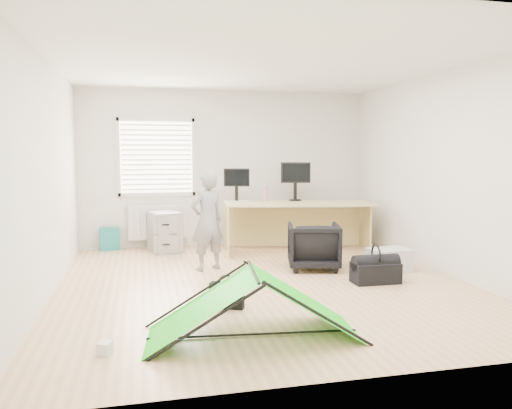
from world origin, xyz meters
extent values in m
plane|color=tan|center=(0.00, 0.00, 0.00)|extent=(5.50, 5.50, 0.00)
cube|color=silver|center=(0.00, 2.75, 1.35)|extent=(5.00, 0.02, 2.70)
cube|color=silver|center=(-1.20, 2.71, 1.55)|extent=(1.20, 0.06, 1.20)
cube|color=silver|center=(-1.20, 2.67, 0.45)|extent=(1.00, 0.12, 0.60)
cube|color=tan|center=(1.05, 1.82, 0.41)|extent=(2.48, 1.17, 0.81)
cube|color=#989B9D|center=(-1.11, 2.30, 0.33)|extent=(0.57, 0.67, 0.66)
cube|color=black|center=(0.07, 2.15, 1.02)|extent=(0.43, 0.22, 0.41)
cube|color=black|center=(1.09, 2.14, 1.05)|extent=(0.51, 0.22, 0.48)
cube|color=beige|center=(0.08, 2.12, 0.82)|extent=(0.48, 0.27, 0.02)
cylinder|color=#C26D8B|center=(0.57, 2.16, 0.95)|extent=(0.10, 0.10, 0.26)
imported|color=black|center=(0.87, 0.59, 0.33)|extent=(0.85, 0.86, 0.65)
imported|color=gray|center=(-0.59, 0.85, 0.69)|extent=(0.59, 0.50, 1.38)
cube|color=silver|center=(1.85, 0.22, 0.16)|extent=(0.59, 0.44, 0.31)
cube|color=teal|center=(-2.00, 2.63, 0.19)|extent=(0.34, 0.17, 0.38)
cube|color=black|center=(-0.61, -0.90, 0.13)|extent=(0.37, 0.25, 0.27)
cube|color=silver|center=(-1.78, -1.87, 0.05)|extent=(0.13, 0.13, 0.10)
cube|color=black|center=(1.38, -0.31, 0.13)|extent=(0.59, 0.31, 0.25)
camera|label=1|loc=(-1.46, -5.95, 1.63)|focal=35.00mm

